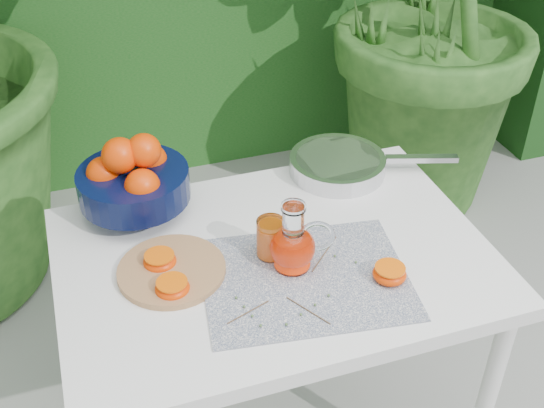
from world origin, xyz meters
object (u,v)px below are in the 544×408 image
object	(u,v)px
cutting_board	(172,270)
fruit_bowl	(133,178)
juice_pitcher	(294,245)
white_table	(275,280)
saute_pan	(339,164)

from	to	relation	value
cutting_board	fruit_bowl	bearing A→B (deg)	97.71
cutting_board	juice_pitcher	distance (m)	0.28
cutting_board	juice_pitcher	world-z (taller)	juice_pitcher
white_table	fruit_bowl	distance (m)	0.43
white_table	saute_pan	distance (m)	0.41
fruit_bowl	juice_pitcher	bearing A→B (deg)	-47.40
white_table	fruit_bowl	size ratio (longest dim) A/B	3.06
cutting_board	juice_pitcher	bearing A→B (deg)	-13.83
fruit_bowl	saute_pan	distance (m)	0.56
juice_pitcher	saute_pan	size ratio (longest dim) A/B	0.35
white_table	cutting_board	size ratio (longest dim) A/B	4.10
white_table	cutting_board	distance (m)	0.26
white_table	saute_pan	size ratio (longest dim) A/B	2.09
fruit_bowl	juice_pitcher	size ratio (longest dim) A/B	1.93
saute_pan	fruit_bowl	bearing A→B (deg)	-179.51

